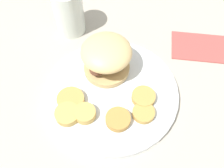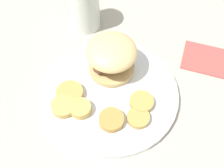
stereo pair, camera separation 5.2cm
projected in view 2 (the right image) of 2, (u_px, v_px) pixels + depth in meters
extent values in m
plane|color=#B2A899|center=(112.00, 95.00, 0.55)|extent=(4.00, 4.00, 0.00)
cylinder|color=white|center=(112.00, 93.00, 0.55)|extent=(0.27, 0.27, 0.02)
torus|color=white|center=(112.00, 91.00, 0.54)|extent=(0.27, 0.27, 0.01)
cylinder|color=tan|center=(111.00, 67.00, 0.56)|extent=(0.10, 0.10, 0.01)
ellipsoid|color=brown|center=(99.00, 55.00, 0.56)|extent=(0.04, 0.04, 0.02)
ellipsoid|color=brown|center=(120.00, 65.00, 0.54)|extent=(0.03, 0.04, 0.02)
ellipsoid|color=brown|center=(120.00, 60.00, 0.55)|extent=(0.06, 0.06, 0.01)
ellipsoid|color=#563323|center=(110.00, 55.00, 0.55)|extent=(0.03, 0.05, 0.01)
ellipsoid|color=#563323|center=(103.00, 65.00, 0.54)|extent=(0.05, 0.06, 0.02)
ellipsoid|color=brown|center=(115.00, 47.00, 0.57)|extent=(0.05, 0.05, 0.02)
ellipsoid|color=brown|center=(109.00, 57.00, 0.56)|extent=(0.04, 0.04, 0.02)
ellipsoid|color=#E5C17F|center=(111.00, 52.00, 0.52)|extent=(0.10, 0.10, 0.04)
cylinder|color=tan|center=(63.00, 106.00, 0.51)|extent=(0.05, 0.05, 0.01)
cylinder|color=tan|center=(142.00, 102.00, 0.52)|extent=(0.05, 0.05, 0.01)
cylinder|color=tan|center=(70.00, 93.00, 0.53)|extent=(0.05, 0.05, 0.01)
cylinder|color=#BC8942|center=(111.00, 120.00, 0.49)|extent=(0.05, 0.05, 0.01)
cylinder|color=tan|center=(138.00, 118.00, 0.50)|extent=(0.04, 0.04, 0.01)
cylinder|color=tan|center=(80.00, 108.00, 0.51)|extent=(0.04, 0.04, 0.02)
cylinder|color=silver|center=(85.00, 7.00, 0.61)|extent=(0.07, 0.07, 0.12)
cube|color=#B24C47|center=(212.00, 60.00, 0.60)|extent=(0.13, 0.09, 0.01)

